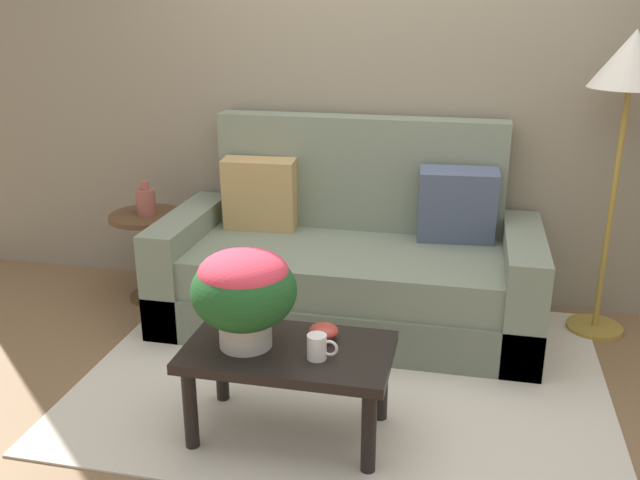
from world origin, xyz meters
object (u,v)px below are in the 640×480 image
at_px(potted_plant, 244,289).
at_px(coffee_mug, 318,347).
at_px(couch, 349,265).
at_px(floor_lamp, 630,79).
at_px(snack_bowl, 324,331).
at_px(coffee_table, 288,362).
at_px(table_vase, 146,201).
at_px(side_table, 149,240).

xyz_separation_m(potted_plant, coffee_mug, (0.32, -0.05, -0.20)).
relative_size(couch, coffee_mug, 16.48).
height_order(floor_lamp, snack_bowl, floor_lamp).
height_order(floor_lamp, potted_plant, floor_lamp).
distance_m(couch, coffee_table, 1.17).
distance_m(coffee_mug, table_vase, 1.85).
height_order(coffee_mug, snack_bowl, coffee_mug).
bearing_deg(potted_plant, snack_bowl, 22.17).
relative_size(couch, potted_plant, 4.85).
xyz_separation_m(potted_plant, table_vase, (-1.02, 1.23, -0.04)).
height_order(coffee_table, snack_bowl, snack_bowl).
height_order(potted_plant, table_vase, potted_plant).
relative_size(coffee_table, potted_plant, 1.99).
height_order(couch, table_vase, couch).
bearing_deg(coffee_table, coffee_mug, -24.92).
height_order(coffee_table, floor_lamp, floor_lamp).
bearing_deg(coffee_mug, coffee_table, 155.08).
height_order(side_table, coffee_mug, side_table).
height_order(floor_lamp, coffee_mug, floor_lamp).
distance_m(snack_bowl, table_vase, 1.73).
bearing_deg(couch, coffee_table, -92.54).
xyz_separation_m(couch, table_vase, (-1.25, 0.04, 0.29)).
bearing_deg(table_vase, snack_bowl, -39.71).
xyz_separation_m(coffee_mug, snack_bowl, (-0.01, 0.17, -0.02)).
bearing_deg(coffee_mug, couch, 94.12).
distance_m(couch, table_vase, 1.28).
distance_m(floor_lamp, coffee_mug, 2.12).
relative_size(couch, side_table, 3.81).
relative_size(coffee_mug, snack_bowl, 1.01).
xyz_separation_m(couch, snack_bowl, (0.08, -1.06, 0.11)).
xyz_separation_m(floor_lamp, table_vase, (-2.64, -0.11, -0.77)).
bearing_deg(potted_plant, floor_lamp, 39.69).
bearing_deg(coffee_table, side_table, 134.79).
relative_size(coffee_table, coffee_mug, 6.77).
height_order(potted_plant, snack_bowl, potted_plant).
xyz_separation_m(snack_bowl, table_vase, (-1.33, 1.10, 0.18)).
bearing_deg(floor_lamp, coffee_table, -137.44).
bearing_deg(coffee_mug, table_vase, 136.48).
bearing_deg(floor_lamp, snack_bowl, -137.14).
xyz_separation_m(floor_lamp, snack_bowl, (-1.31, -1.22, -0.95)).
bearing_deg(snack_bowl, side_table, 140.27).
bearing_deg(coffee_table, potted_plant, -173.83).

